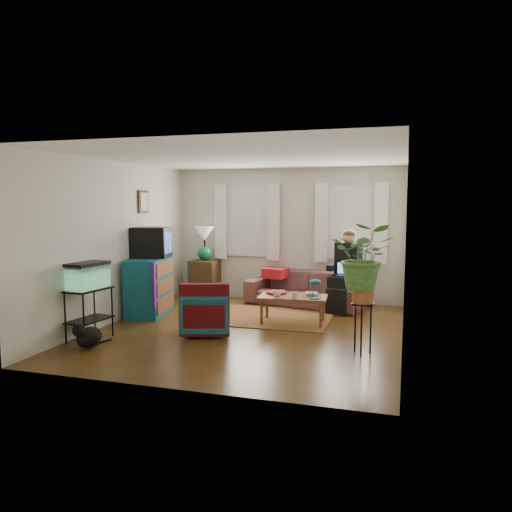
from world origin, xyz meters
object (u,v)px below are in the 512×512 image
(aquarium_stand, at_px, (89,314))
(plant_stand, at_px, (362,329))
(armchair, at_px, (206,310))
(dresser, at_px, (149,286))
(side_table, at_px, (205,279))
(sofa, at_px, (305,283))
(coffee_table, at_px, (293,310))

(aquarium_stand, relative_size, plant_stand, 1.09)
(aquarium_stand, xyz_separation_m, armchair, (1.45, 0.78, -0.01))
(dresser, distance_m, aquarium_stand, 1.71)
(dresser, xyz_separation_m, plant_stand, (3.75, -1.28, -0.16))
(dresser, bearing_deg, plant_stand, -29.80)
(side_table, distance_m, aquarium_stand, 3.41)
(sofa, xyz_separation_m, plant_stand, (1.29, -2.75, -0.10))
(side_table, height_order, coffee_table, side_table)
(side_table, distance_m, armchair, 2.83)
(coffee_table, xyz_separation_m, plant_stand, (1.21, -1.35, 0.11))
(aquarium_stand, bearing_deg, coffee_table, 41.87)
(armchair, xyz_separation_m, plant_stand, (2.30, -0.35, -0.02))
(sofa, distance_m, armchair, 2.61)
(side_table, relative_size, coffee_table, 0.71)
(sofa, height_order, dresser, dresser)
(aquarium_stand, distance_m, armchair, 1.65)
(armchair, bearing_deg, plant_stand, 153.05)
(sofa, xyz_separation_m, side_table, (-2.12, 0.21, -0.05))
(armchair, distance_m, plant_stand, 2.33)
(side_table, xyz_separation_m, coffee_table, (2.19, -1.61, -0.16))
(aquarium_stand, distance_m, plant_stand, 3.78)
(aquarium_stand, height_order, armchair, aquarium_stand)
(sofa, distance_m, plant_stand, 3.04)
(plant_stand, bearing_deg, side_table, 139.02)
(coffee_table, bearing_deg, aquarium_stand, -149.52)
(coffee_table, bearing_deg, dresser, 177.11)
(dresser, relative_size, coffee_table, 1.02)
(aquarium_stand, height_order, coffee_table, aquarium_stand)
(side_table, height_order, plant_stand, side_table)
(plant_stand, bearing_deg, armchair, 171.26)
(sofa, height_order, aquarium_stand, sofa)
(armchair, bearing_deg, sofa, -131.19)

